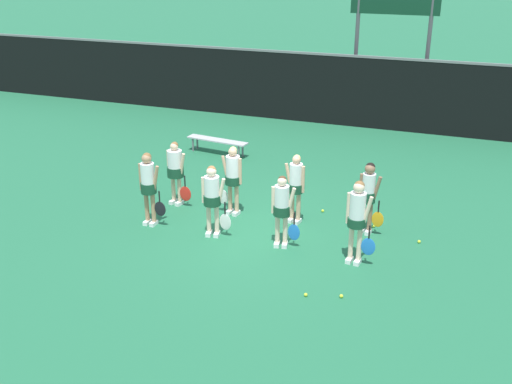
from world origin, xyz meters
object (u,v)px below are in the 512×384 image
player_3 (357,215)px  bench_courtside (217,141)px  tennis_ball_2 (374,226)px  player_2 (282,206)px  player_1 (212,195)px  player_4 (175,168)px  player_5 (233,175)px  tennis_ball_3 (419,242)px  player_6 (295,184)px  player_7 (369,192)px  tennis_ball_0 (341,296)px  tennis_ball_4 (323,211)px  scoreboard (395,9)px  tennis_ball_1 (306,295)px  player_0 (148,183)px

player_3 → bench_courtside: bearing=141.9°
tennis_ball_2 → player_2: bearing=-136.6°
bench_courtside → player_3: (5.45, -5.33, 0.66)m
player_1 → player_4: size_ratio=1.01×
bench_courtside → tennis_ball_2: bearing=-25.8°
bench_courtside → player_5: 4.59m
tennis_ball_3 → player_6: bearing=178.5°
bench_courtside → player_7: size_ratio=1.22×
tennis_ball_0 → tennis_ball_2: bearing=89.8°
player_5 → bench_courtside: bearing=125.4°
player_3 → player_5: 3.52m
bench_courtside → tennis_ball_3: (6.59, -3.98, -0.37)m
bench_courtside → player_7: 6.68m
player_5 → tennis_ball_0: (3.31, -2.75, -0.97)m
player_3 → tennis_ball_4: player_3 is taller
scoreboard → player_4: scoreboard is taller
tennis_ball_3 → player_1: bearing=-164.3°
player_4 → tennis_ball_4: 3.75m
tennis_ball_4 → player_6: bearing=-121.3°
player_1 → tennis_ball_0: bearing=-36.3°
player_2 → player_4: 3.39m
bench_courtside → player_1: player_1 is taller
player_3 → tennis_ball_3: size_ratio=25.19×
player_5 → tennis_ball_2: (3.32, 0.43, -0.97)m
scoreboard → tennis_ball_1: 12.99m
player_7 → tennis_ball_4: player_7 is taller
bench_courtside → tennis_ball_3: 7.71m
player_3 → tennis_ball_2: player_3 is taller
player_6 → player_7: bearing=10.4°
player_1 → player_2: bearing=-9.5°
scoreboard → bench_courtside: bearing=-128.3°
player_6 → tennis_ball_1: size_ratio=23.84×
player_5 → player_4: bearing=-175.4°
player_4 → player_5: size_ratio=0.96×
player_3 → tennis_ball_3: 2.04m
player_7 → tennis_ball_3: bearing=0.4°
scoreboard → player_0: scoreboard is taller
player_3 → player_7: (-0.05, 1.44, -0.08)m
player_6 → tennis_ball_0: (1.78, -2.82, -0.92)m
player_1 → tennis_ball_2: bearing=15.4°
player_3 → player_7: size_ratio=1.07×
tennis_ball_2 → tennis_ball_3: (1.07, -0.43, 0.00)m
bench_courtside → tennis_ball_1: 8.48m
player_7 → tennis_ball_1: player_7 is taller
player_3 → player_6: (-1.72, 1.42, -0.10)m
tennis_ball_1 → tennis_ball_4: 3.85m
player_6 → player_0: bearing=-147.6°
player_7 → tennis_ball_2: player_7 is taller
player_1 → player_3: bearing=-13.5°
player_2 → tennis_ball_1: bearing=-69.3°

